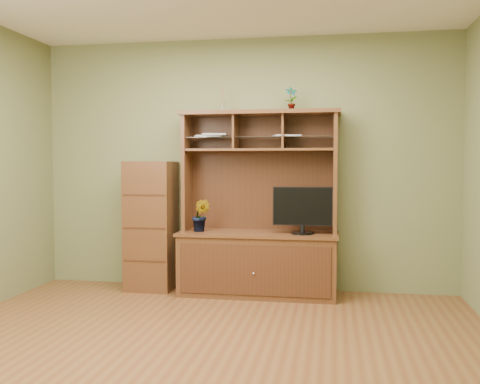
# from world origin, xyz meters

# --- Properties ---
(room) EXTENTS (4.54, 4.04, 2.74)m
(room) POSITION_xyz_m (0.00, 0.00, 1.35)
(room) COLOR brown
(room) RESTS_ON ground
(media_hutch) EXTENTS (1.66, 0.61, 1.90)m
(media_hutch) POSITION_xyz_m (0.19, 1.73, 0.52)
(media_hutch) COLOR #452313
(media_hutch) RESTS_ON room
(monitor) EXTENTS (0.60, 0.23, 0.47)m
(monitor) POSITION_xyz_m (0.65, 1.65, 0.90)
(monitor) COLOR black
(monitor) RESTS_ON media_hutch
(orchid_plant) EXTENTS (0.20, 0.16, 0.34)m
(orchid_plant) POSITION_xyz_m (-0.40, 1.65, 0.82)
(orchid_plant) COLOR #2E501B
(orchid_plant) RESTS_ON media_hutch
(top_plant) EXTENTS (0.15, 0.13, 0.25)m
(top_plant) POSITION_xyz_m (0.52, 1.80, 2.02)
(top_plant) COLOR #2A6B25
(top_plant) RESTS_ON media_hutch
(reed_diffuser) EXTENTS (0.05, 0.05, 0.26)m
(reed_diffuser) POSITION_xyz_m (-0.20, 1.80, 2.00)
(reed_diffuser) COLOR silver
(reed_diffuser) RESTS_ON media_hutch
(magazines) EXTENTS (1.16, 0.29, 0.04)m
(magazines) POSITION_xyz_m (-0.07, 1.81, 1.65)
(magazines) COLOR #A0A0A5
(magazines) RESTS_ON media_hutch
(side_cabinet) EXTENTS (0.49, 0.45, 1.38)m
(side_cabinet) POSITION_xyz_m (-0.98, 1.76, 0.69)
(side_cabinet) COLOR #452313
(side_cabinet) RESTS_ON room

